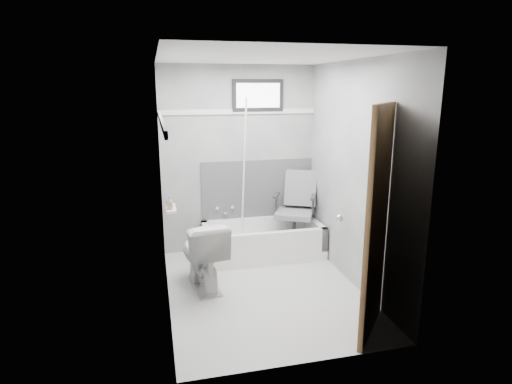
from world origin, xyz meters
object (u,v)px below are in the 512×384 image
object	(u,v)px
toilet	(203,254)
soap_bottle_a	(170,204)
bathtub	(263,240)
office_chair	(294,209)
soap_bottle_b	(169,201)
door	(425,233)

from	to	relation	value
toilet	soap_bottle_a	distance (m)	0.67
toilet	bathtub	bearing A→B (deg)	-148.95
office_chair	toilet	xyz separation A→B (m)	(-1.28, -0.75, -0.21)
soap_bottle_b	toilet	bearing A→B (deg)	-16.29
toilet	soap_bottle_b	world-z (taller)	soap_bottle_b
toilet	soap_bottle_a	bearing A→B (deg)	-0.21
bathtub	soap_bottle_a	size ratio (longest dim) A/B	13.61
bathtub	door	world-z (taller)	door
office_chair	door	size ratio (longest dim) A/B	0.47
office_chair	soap_bottle_b	bearing A→B (deg)	-131.36
soap_bottle_a	office_chair	bearing A→B (deg)	26.45
toilet	soap_bottle_a	world-z (taller)	soap_bottle_a
soap_bottle_a	toilet	bearing A→B (deg)	8.26
bathtub	door	bearing A→B (deg)	-71.25
office_chair	door	xyz separation A→B (m)	(0.32, -2.26, 0.41)
office_chair	soap_bottle_a	distance (m)	1.83
bathtub	soap_bottle_a	xyz separation A→B (m)	(-1.17, -0.75, 0.76)
office_chair	door	bearing A→B (deg)	-55.70
toilet	soap_bottle_b	size ratio (longest dim) A/B	7.72
bathtub	toilet	size ratio (longest dim) A/B	1.95
bathtub	office_chair	bearing A→B (deg)	6.58
door	soap_bottle_a	world-z (taller)	door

